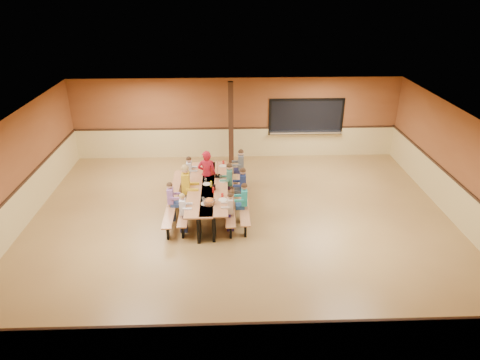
{
  "coord_description": "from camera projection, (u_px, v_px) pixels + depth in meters",
  "views": [
    {
      "loc": [
        -0.39,
        -10.23,
        6.26
      ],
      "look_at": [
        -0.02,
        0.45,
        1.15
      ],
      "focal_mm": 32.0,
      "sensor_mm": 36.0,
      "label": 1
    }
  ],
  "objects": [
    {
      "name": "seated_child_white_left",
      "position": [
        183.0,
        213.0,
        11.37
      ],
      "size": [
        0.33,
        0.27,
        1.12
      ],
      "primitive_type": null,
      "color": "white",
      "rests_on": "ground"
    },
    {
      "name": "punch_pitcher",
      "position": [
        212.0,
        171.0,
        13.13
      ],
      "size": [
        0.16,
        0.16,
        0.22
      ],
      "primitive_type": "cylinder",
      "color": "red",
      "rests_on": "cafeteria_table_main"
    },
    {
      "name": "ground",
      "position": [
        241.0,
        224.0,
        11.94
      ],
      "size": [
        12.0,
        12.0,
        0.0
      ],
      "primitive_type": "plane",
      "color": "olive",
      "rests_on": "ground"
    },
    {
      "name": "condiment_mustard",
      "position": [
        211.0,
        184.0,
        12.36
      ],
      "size": [
        0.06,
        0.06,
        0.17
      ],
      "primitive_type": "cylinder",
      "color": "yellow",
      "rests_on": "cafeteria_table_main"
    },
    {
      "name": "room_envelope",
      "position": [
        241.0,
        202.0,
        11.64
      ],
      "size": [
        12.04,
        10.04,
        3.02
      ],
      "color": "brown",
      "rests_on": "ground"
    },
    {
      "name": "place_settings",
      "position": [
        215.0,
        184.0,
        12.43
      ],
      "size": [
        0.65,
        3.3,
        0.11
      ],
      "primitive_type": null,
      "color": "beige",
      "rests_on": "cafeteria_table_main"
    },
    {
      "name": "cafeteria_table_main",
      "position": [
        215.0,
        192.0,
        12.55
      ],
      "size": [
        1.91,
        3.7,
        0.74
      ],
      "color": "#B17146",
      "rests_on": "ground"
    },
    {
      "name": "standing_woman",
      "position": [
        207.0,
        174.0,
        13.11
      ],
      "size": [
        0.57,
        0.38,
        1.54
      ],
      "primitive_type": "imported",
      "rotation": [
        0.0,
        0.0,
        3.16
      ],
      "color": "#AD1323",
      "rests_on": "ground"
    },
    {
      "name": "table_paddle",
      "position": [
        218.0,
        173.0,
        12.93
      ],
      "size": [
        0.16,
        0.16,
        0.56
      ],
      "color": "black",
      "rests_on": "cafeteria_table_main"
    },
    {
      "name": "seated_child_tan_sec",
      "position": [
        230.0,
        212.0,
        11.43
      ],
      "size": [
        0.32,
        0.26,
        1.11
      ],
      "primitive_type": null,
      "color": "beige",
      "rests_on": "ground"
    },
    {
      "name": "kitchen_pass_through",
      "position": [
        306.0,
        118.0,
        15.85
      ],
      "size": [
        2.78,
        0.28,
        1.38
      ],
      "color": "black",
      "rests_on": "ground"
    },
    {
      "name": "structural_post",
      "position": [
        231.0,
        124.0,
        15.25
      ],
      "size": [
        0.18,
        0.18,
        3.0
      ],
      "primitive_type": "cube",
      "color": "black",
      "rests_on": "ground"
    },
    {
      "name": "cafeteria_table_second",
      "position": [
        202.0,
        193.0,
        12.49
      ],
      "size": [
        1.91,
        3.7,
        0.74
      ],
      "color": "#B17146",
      "rests_on": "ground"
    },
    {
      "name": "seated_child_navy_right",
      "position": [
        243.0,
        188.0,
        12.61
      ],
      "size": [
        0.38,
        0.31,
        1.23
      ],
      "primitive_type": null,
      "color": "#18244E",
      "rests_on": "ground"
    },
    {
      "name": "seated_adult_yellow",
      "position": [
        186.0,
        188.0,
        12.34
      ],
      "size": [
        0.48,
        0.39,
        1.43
      ],
      "primitive_type": null,
      "color": "gold",
      "rests_on": "ground"
    },
    {
      "name": "seated_child_char_right",
      "position": [
        241.0,
        168.0,
        13.93
      ],
      "size": [
        0.38,
        0.31,
        1.23
      ],
      "primitive_type": null,
      "color": "#51575B",
      "rests_on": "ground"
    },
    {
      "name": "napkin_dispenser",
      "position": [
        214.0,
        187.0,
        12.2
      ],
      "size": [
        0.1,
        0.14,
        0.13
      ],
      "primitive_type": "cube",
      "color": "black",
      "rests_on": "cafeteria_table_main"
    },
    {
      "name": "condiment_ketchup",
      "position": [
        213.0,
        190.0,
        12.01
      ],
      "size": [
        0.06,
        0.06,
        0.17
      ],
      "primitive_type": "cylinder",
      "color": "#B2140F",
      "rests_on": "cafeteria_table_main"
    },
    {
      "name": "seated_child_purple_sec",
      "position": [
        171.0,
        202.0,
        11.9
      ],
      "size": [
        0.34,
        0.28,
        1.16
      ],
      "primitive_type": null,
      "color": "#895B98",
      "rests_on": "ground"
    },
    {
      "name": "seated_child_green_sec",
      "position": [
        229.0,
        183.0,
        12.9
      ],
      "size": [
        0.38,
        0.31,
        1.23
      ],
      "primitive_type": null,
      "color": "#3F836A",
      "rests_on": "ground"
    },
    {
      "name": "seated_child_teal_right",
      "position": [
        244.0,
        203.0,
        11.79
      ],
      "size": [
        0.36,
        0.29,
        1.19
      ],
      "primitive_type": null,
      "color": "teal",
      "rests_on": "ground"
    },
    {
      "name": "seated_child_grey_left",
      "position": [
        189.0,
        174.0,
        13.54
      ],
      "size": [
        0.35,
        0.28,
        1.16
      ],
      "primitive_type": null,
      "color": "#BBBBBB",
      "rests_on": "ground"
    },
    {
      "name": "chip_bowl",
      "position": [
        209.0,
        202.0,
        11.4
      ],
      "size": [
        0.32,
        0.32,
        0.15
      ],
      "primitive_type": null,
      "color": "orange",
      "rests_on": "cafeteria_table_main"
    }
  ]
}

